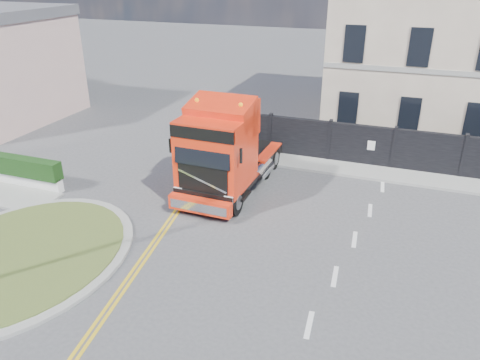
% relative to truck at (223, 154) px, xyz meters
% --- Properties ---
extents(ground, '(120.00, 120.00, 0.00)m').
position_rel_truck_xyz_m(ground, '(2.46, -3.78, -1.82)').
color(ground, '#424244').
rests_on(ground, ground).
extents(traffic_island, '(6.80, 6.80, 0.17)m').
position_rel_truck_xyz_m(traffic_island, '(-4.54, -6.78, -1.74)').
color(traffic_island, gray).
rests_on(traffic_island, ground).
extents(hoarding_fence, '(18.80, 0.25, 2.00)m').
position_rel_truck_xyz_m(hoarding_fence, '(9.01, 5.22, -0.82)').
color(hoarding_fence, black).
rests_on(hoarding_fence, ground).
extents(georgian_building, '(12.30, 10.30, 12.80)m').
position_rel_truck_xyz_m(georgian_building, '(8.46, 12.72, 3.95)').
color(georgian_building, beige).
rests_on(georgian_building, ground).
extents(pavement_far, '(20.00, 1.60, 0.12)m').
position_rel_truck_xyz_m(pavement_far, '(8.46, 4.32, -1.76)').
color(pavement_far, gray).
rests_on(pavement_far, ground).
extents(truck, '(2.69, 6.84, 4.06)m').
position_rel_truck_xyz_m(truck, '(0.00, 0.00, 0.00)').
color(truck, black).
rests_on(truck, ground).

